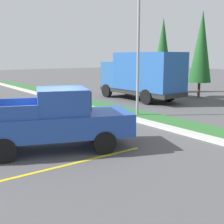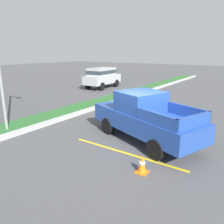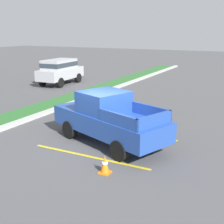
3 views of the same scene
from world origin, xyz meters
TOP-DOWN VIEW (x-y plane):
  - ground_plane at (0.00, 0.00)m, footprint 120.00×120.00m
  - parking_line_near at (-1.21, -0.19)m, footprint 0.12×4.80m
  - parking_line_far at (1.89, -0.19)m, footprint 0.12×4.80m
  - curb_strip at (0.00, 5.00)m, footprint 56.00×0.40m
  - grass_median at (0.00, 6.10)m, footprint 56.00×1.80m
  - pickup_truck_main at (0.35, -0.14)m, footprint 3.63×5.55m
  - suv_distant at (10.73, 10.03)m, footprint 4.70×2.16m
  - traffic_cone at (-2.11, -1.34)m, footprint 0.36×0.36m

SIDE VIEW (x-z plane):
  - ground_plane at x=0.00m, z-range 0.00..0.00m
  - parking_line_near at x=-1.21m, z-range 0.00..0.01m
  - parking_line_far at x=1.89m, z-range 0.00..0.01m
  - grass_median at x=0.00m, z-range 0.00..0.06m
  - curb_strip at x=0.00m, z-range 0.00..0.15m
  - traffic_cone at x=-2.11m, z-range -0.01..0.59m
  - pickup_truck_main at x=0.35m, z-range -0.01..2.09m
  - suv_distant at x=10.73m, z-range 0.19..2.29m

